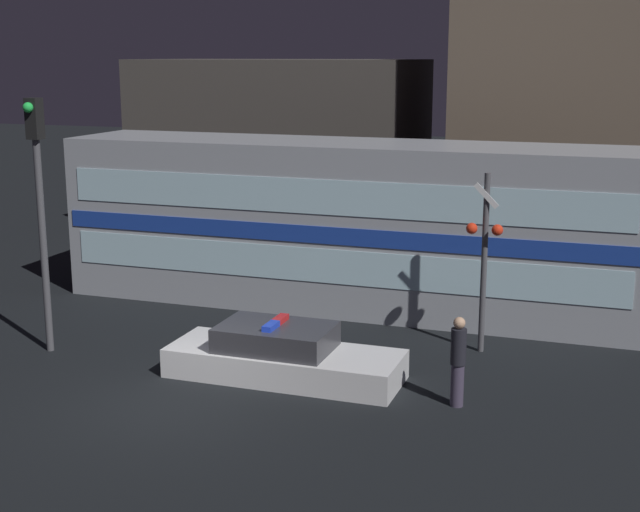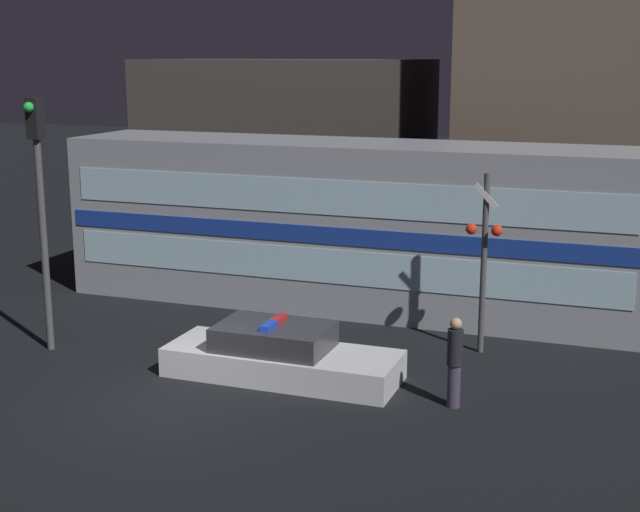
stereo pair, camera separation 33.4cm
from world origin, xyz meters
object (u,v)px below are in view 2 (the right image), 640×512
object	(u,v)px
train	(349,225)
police_car	(280,356)
traffic_light_corner	(40,194)
crossing_signal_near	(484,253)
pedestrian	(455,361)

from	to	relation	value
train	police_car	distance (m)	6.16
train	traffic_light_corner	xyz separation A→B (m)	(-5.31, -6.04, 1.42)
crossing_signal_near	police_car	bearing A→B (deg)	-140.49
police_car	pedestrian	size ratio (longest dim) A/B	2.76
train	traffic_light_corner	world-z (taller)	traffic_light_corner
police_car	crossing_signal_near	xyz separation A→B (m)	(3.70, 3.05, 1.90)
pedestrian	traffic_light_corner	world-z (taller)	traffic_light_corner
traffic_light_corner	crossing_signal_near	bearing A→B (deg)	18.73
train	crossing_signal_near	distance (m)	5.01
train	pedestrian	bearing A→B (deg)	-55.97
pedestrian	crossing_signal_near	bearing A→B (deg)	91.61
traffic_light_corner	train	bearing A→B (deg)	48.66
train	police_car	bearing A→B (deg)	-85.86
pedestrian	crossing_signal_near	world-z (taller)	crossing_signal_near
police_car	crossing_signal_near	bearing A→B (deg)	39.43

